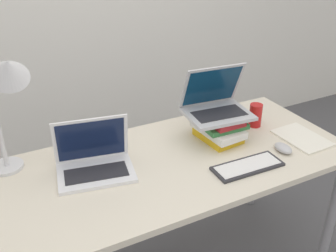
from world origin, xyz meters
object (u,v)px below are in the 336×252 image
Objects in this scene: wireless_keyboard at (248,166)px; book_stack at (219,127)px; laptop_left at (94,162)px; laptop_on_books at (216,104)px; soda_can at (255,115)px; notepad at (302,138)px; mouse at (283,148)px; desk_lamp at (8,83)px.

book_stack is at bearing 83.51° from wireless_keyboard.
laptop_left is 0.64m from laptop_on_books.
notepad is at bearing -61.41° from soda_can.
mouse is at bearing -52.29° from laptop_on_books.
desk_lamp is (-0.89, 0.15, 0.22)m from laptop_on_books.
laptop_on_books is 2.67× the size of soda_can.
laptop_on_books is 0.35m from wireless_keyboard.
laptop_on_books is at bearing 179.83° from soda_can.
mouse is at bearing -99.58° from soda_can.
laptop_left is 0.87m from mouse.
notepad is (1.00, -0.20, -0.04)m from laptop_left.
mouse is 0.28m from soda_can.
desk_lamp is (-1.15, 0.15, 0.34)m from soda_can.
wireless_keyboard is 3.23× the size of mouse.
laptop_left reaches higher than mouse.
laptop_on_books is 0.38m from mouse.
notepad is at bearing -30.62° from laptop_on_books.
mouse is (0.20, -0.25, -0.05)m from book_stack.
soda_can is (0.05, 0.27, 0.04)m from mouse.
laptop_on_books reaches higher than laptop_left.
book_stack is at bearing -174.26° from soda_can.
soda_can is (0.88, 0.02, 0.01)m from laptop_left.
book_stack is 0.32m from mouse.
notepad is (0.38, -0.22, -0.17)m from laptop_on_books.
laptop_left is 0.88m from soda_can.
laptop_on_books is at bearing 85.82° from wireless_keyboard.
mouse is 0.17m from notepad.
laptop_on_books is 0.28m from soda_can.
book_stack is 0.98m from desk_lamp.
mouse is at bearing -20.69° from desk_lamp.
soda_can is at bearing 5.74° from book_stack.
laptop_left is 0.66× the size of desk_lamp.
laptop_left is 1.10× the size of laptop_on_books.
wireless_keyboard is 1.20× the size of notepad.
desk_lamp reaches higher than book_stack.
book_stack is 0.50× the size of desk_lamp.
mouse reaches higher than notepad.
laptop_left is at bearing 163.23° from mouse.
book_stack is 0.42m from notepad.
soda_can reaches higher than wireless_keyboard.
laptop_left reaches higher than book_stack.
laptop_on_books is 1.01× the size of wireless_keyboard.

